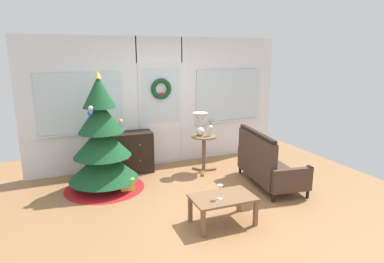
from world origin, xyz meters
The scene contains 11 objects.
ground_plane centered at (0.00, 0.00, 0.00)m, with size 6.76×6.76×0.00m, color #996B42.
back_wall_with_door centered at (0.00, 2.08, 1.28)m, with size 5.20×0.19×2.55m.
christmas_tree centered at (-1.30, 1.17, 0.72)m, with size 1.33×1.33×1.97m.
dresser_cabinet centered at (-0.74, 1.79, 0.39)m, with size 0.93×0.49×0.78m.
settee_sofa centered at (1.30, 0.23, 0.38)m, with size 0.90×1.53×0.96m.
side_table centered at (0.59, 1.24, 0.51)m, with size 0.50×0.48×0.72m.
table_lamp centered at (0.53, 1.28, 1.00)m, with size 0.28×0.28×0.44m.
flower_vase centered at (0.69, 1.18, 0.83)m, with size 0.11×0.10×0.35m.
coffee_table centered at (-0.02, -0.67, 0.33)m, with size 0.85×0.54×0.39m.
wine_glass centered at (-0.09, -0.72, 0.53)m, with size 0.08×0.08×0.20m.
gift_box centered at (-0.98, 0.91, 0.11)m, with size 0.23×0.20×0.23m, color #D8C64C.
Camera 1 is at (-1.99, -4.31, 2.25)m, focal length 31.29 mm.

